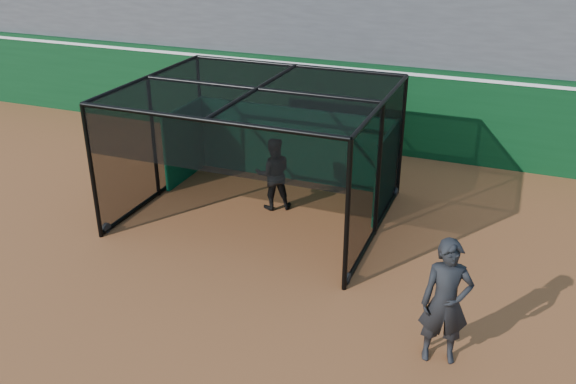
% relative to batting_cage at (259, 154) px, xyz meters
% --- Properties ---
extents(ground, '(120.00, 120.00, 0.00)m').
position_rel_batting_cage_xyz_m(ground, '(0.54, -3.51, -1.46)').
color(ground, brown).
rests_on(ground, ground).
extents(outfield_wall, '(50.00, 0.50, 2.50)m').
position_rel_batting_cage_xyz_m(outfield_wall, '(0.54, 4.99, -0.17)').
color(outfield_wall, '#093617').
rests_on(outfield_wall, ground).
extents(batting_cage, '(5.49, 4.60, 2.92)m').
position_rel_batting_cage_xyz_m(batting_cage, '(0.00, 0.00, 0.00)').
color(batting_cage, black).
rests_on(batting_cage, ground).
extents(batter, '(1.04, 0.97, 1.71)m').
position_rel_batting_cage_xyz_m(batter, '(0.18, 0.39, -0.60)').
color(batter, black).
rests_on(batter, ground).
extents(on_deck_player, '(0.85, 0.66, 2.06)m').
position_rel_batting_cage_xyz_m(on_deck_player, '(4.62, -3.54, -0.43)').
color(on_deck_player, black).
rests_on(on_deck_player, ground).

